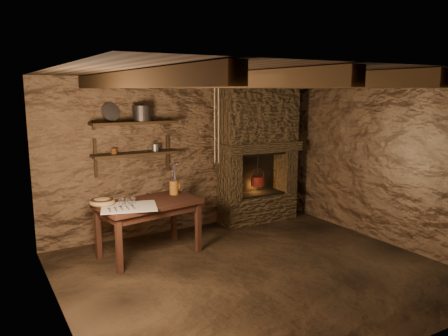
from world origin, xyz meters
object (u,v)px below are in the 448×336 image
iron_stockpot (142,114)px  wooden_bowl (102,202)px  work_table (149,226)px  red_pot (258,180)px  stoneware_jug (174,181)px

iron_stockpot → wooden_bowl: bearing=-144.2°
work_table → red_pot: 2.23m
wooden_bowl → iron_stockpot: size_ratio=1.22×
work_table → iron_stockpot: bearing=65.3°
stoneware_jug → iron_stockpot: (-0.27, 0.47, 0.93)m
stoneware_jug → work_table: bearing=-159.5°
work_table → wooden_bowl: size_ratio=4.32×
work_table → stoneware_jug: bearing=14.2°
work_table → iron_stockpot: iron_stockpot is taller
wooden_bowl → red_pot: 2.76m
stoneware_jug → iron_stockpot: bearing=117.7°
wooden_bowl → red_pot: size_ratio=0.61×
iron_stockpot → red_pot: (1.95, -0.12, -1.16)m
wooden_bowl → red_pot: red_pot is taller
iron_stockpot → red_pot: iron_stockpot is taller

